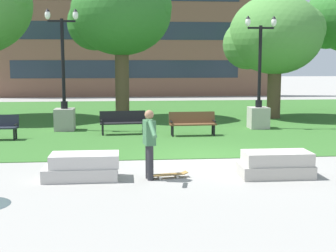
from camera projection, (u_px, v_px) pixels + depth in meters
ground_plane at (205, 159)px, 13.82m from camera, size 140.00×140.00×0.00m
grass_lawn at (171, 118)px, 23.67m from camera, size 40.00×20.00×0.02m
concrete_block_center at (83, 167)px, 11.44m from camera, size 1.83×0.90×0.64m
concrete_block_left at (276, 165)px, 11.68m from camera, size 1.80×0.90×0.64m
person_skateboarder at (149, 140)px, 11.34m from camera, size 0.31×1.51×1.71m
skateboard at (168, 175)px, 11.58m from camera, size 1.04×0.39×0.14m
park_bench_near_right at (192, 122)px, 18.01m from camera, size 1.81×0.58×0.90m
park_bench_far_left at (123, 121)px, 18.33m from camera, size 1.84×0.68×0.90m
lamp_post_left at (64, 106)px, 19.25m from camera, size 1.32×0.80×4.94m
lamp_post_right at (259, 106)px, 19.82m from camera, size 1.32×0.80×4.70m
tree_far_right at (120, 14)px, 22.69m from camera, size 5.10×4.86×7.24m
tree_near_left at (274, 36)px, 22.99m from camera, size 4.81×4.58×6.08m
building_facade_distant at (126, 26)px, 36.99m from camera, size 23.97×1.03×11.21m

